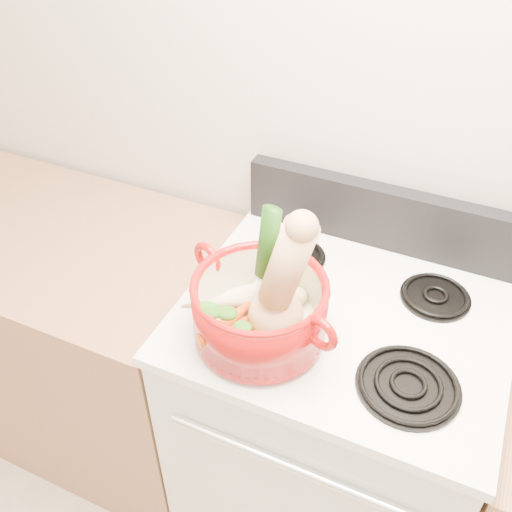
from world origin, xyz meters
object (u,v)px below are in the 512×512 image
at_px(dutch_oven, 260,309).
at_px(squash, 277,280).
at_px(stove_body, 328,428).
at_px(leek, 265,267).

height_order(dutch_oven, squash, squash).
relative_size(dutch_oven, squash, 0.98).
distance_m(stove_body, leek, 0.72).
bearing_deg(stove_body, dutch_oven, -134.02).
height_order(squash, leek, squash).
relative_size(stove_body, leek, 3.06).
xyz_separation_m(stove_body, leek, (-0.15, -0.14, 0.69)).
bearing_deg(squash, leek, 119.55).
relative_size(squash, leek, 1.02).
distance_m(stove_body, squash, 0.72).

